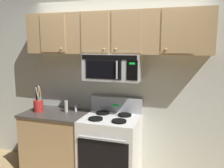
# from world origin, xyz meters

# --- Properties ---
(back_wall) EXTENTS (5.20, 0.10, 2.70)m
(back_wall) POSITION_xyz_m (0.00, 0.79, 1.35)
(back_wall) COLOR silver
(back_wall) RESTS_ON ground_plane
(stove_range) EXTENTS (0.76, 0.69, 1.12)m
(stove_range) POSITION_xyz_m (0.00, 0.42, 0.47)
(stove_range) COLOR white
(stove_range) RESTS_ON ground_plane
(over_range_microwave) EXTENTS (0.76, 0.43, 0.35)m
(over_range_microwave) POSITION_xyz_m (-0.00, 0.54, 1.58)
(over_range_microwave) COLOR #B7BABF
(upper_cabinets) EXTENTS (2.50, 0.36, 0.55)m
(upper_cabinets) POSITION_xyz_m (-0.00, 0.57, 2.02)
(upper_cabinets) COLOR tan
(counter_segment) EXTENTS (0.93, 0.65, 0.90)m
(counter_segment) POSITION_xyz_m (-0.84, 0.43, 0.45)
(counter_segment) COLOR tan
(counter_segment) RESTS_ON ground_plane
(utensil_crock_red) EXTENTS (0.14, 0.14, 0.39)m
(utensil_crock_red) POSITION_xyz_m (-1.10, 0.39, 1.01)
(utensil_crock_red) COLOR red
(utensil_crock_red) RESTS_ON counter_segment
(salt_shaker) EXTENTS (0.04, 0.04, 0.10)m
(salt_shaker) POSITION_xyz_m (-0.58, 0.56, 0.95)
(salt_shaker) COLOR white
(salt_shaker) RESTS_ON counter_segment
(pepper_mill) EXTENTS (0.06, 0.06, 0.17)m
(pepper_mill) POSITION_xyz_m (-0.70, 0.49, 0.98)
(pepper_mill) COLOR #B7B2A8
(pepper_mill) RESTS_ON counter_segment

